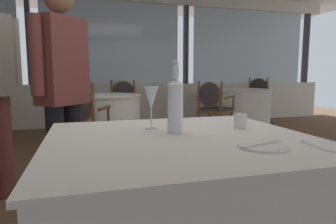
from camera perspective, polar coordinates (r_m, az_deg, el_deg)
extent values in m
plane|color=brown|center=(2.50, -0.83, -17.34)|extent=(13.55, 13.55, 0.00)
cube|color=silver|center=(6.17, -10.38, 1.43)|extent=(9.94, 0.12, 0.85)
cube|color=silver|center=(6.19, -10.67, 13.02)|extent=(2.74, 0.02, 1.64)
cube|color=#333338|center=(6.21, -25.45, 12.42)|extent=(0.08, 0.14, 1.64)
cube|color=silver|center=(7.19, 15.49, 12.07)|extent=(2.74, 0.02, 1.64)
cube|color=#333338|center=(6.50, 3.49, 12.85)|extent=(0.08, 0.14, 1.64)
cube|color=#333338|center=(8.09, 25.21, 11.09)|extent=(0.08, 0.14, 1.64)
cube|color=silver|center=(1.33, 2.55, -5.21)|extent=(1.18, 1.09, 0.02)
cube|color=silver|center=(1.46, 2.46, -20.04)|extent=(1.14, 1.05, 0.75)
cylinder|color=white|center=(1.19, 17.99, -6.29)|extent=(0.20, 0.20, 0.01)
cube|color=silver|center=(1.19, 18.00, -6.04)|extent=(0.20, 0.07, 0.00)
cube|color=silver|center=(1.28, 26.88, -5.91)|extent=(0.03, 0.18, 0.00)
cylinder|color=white|center=(1.39, 1.42, 0.61)|extent=(0.07, 0.07, 0.23)
cone|color=white|center=(1.39, 1.44, 5.98)|extent=(0.07, 0.07, 0.03)
cylinder|color=white|center=(1.38, 1.45, 7.84)|extent=(0.03, 0.03, 0.06)
sphere|color=silver|center=(1.39, 1.45, 9.58)|extent=(0.03, 0.03, 0.03)
cylinder|color=white|center=(1.51, -3.25, -3.26)|extent=(0.06, 0.06, 0.00)
cylinder|color=white|center=(1.50, -3.26, -1.33)|extent=(0.01, 0.01, 0.10)
cone|color=white|center=(1.48, -3.29, 2.81)|extent=(0.08, 0.08, 0.12)
cylinder|color=white|center=(1.57, 13.87, -1.71)|extent=(0.07, 0.07, 0.08)
cylinder|color=silver|center=(5.75, 13.48, 4.25)|extent=(1.25, 1.25, 0.02)
cylinder|color=silver|center=(5.78, 13.36, 0.46)|extent=(1.21, 1.21, 0.75)
cube|color=brown|center=(4.90, 9.14, 0.14)|extent=(0.65, 0.65, 0.05)
cube|color=#383333|center=(4.90, 9.15, 0.64)|extent=(0.59, 0.59, 0.04)
cylinder|color=brown|center=(5.20, 8.09, -2.02)|extent=(0.04, 0.04, 0.41)
cylinder|color=brown|center=(5.03, 12.14, -2.42)|extent=(0.04, 0.04, 0.41)
cylinder|color=brown|center=(4.85, 5.91, -2.65)|extent=(0.04, 0.04, 0.41)
cylinder|color=brown|center=(4.67, 10.19, -3.12)|extent=(0.04, 0.04, 0.41)
cylinder|color=brown|center=(4.79, 5.99, 3.19)|extent=(0.04, 0.04, 0.48)
cylinder|color=brown|center=(4.61, 10.33, 2.94)|extent=(0.04, 0.04, 0.48)
ellipsoid|color=#383333|center=(4.68, 8.04, 3.35)|extent=(0.28, 0.34, 0.40)
torus|color=brown|center=(4.68, 8.04, 3.35)|extent=(0.28, 0.34, 0.41)
cube|color=brown|center=(5.01, 6.73, 3.15)|extent=(0.31, 0.26, 0.03)
cylinder|color=brown|center=(5.14, 7.47, 2.02)|extent=(0.03, 0.03, 0.22)
cube|color=brown|center=(4.79, 11.98, 2.85)|extent=(0.31, 0.26, 0.03)
cylinder|color=brown|center=(4.93, 12.60, 1.68)|extent=(0.03, 0.03, 0.22)
cube|color=brown|center=(6.68, 16.49, 1.63)|extent=(0.65, 0.65, 0.05)
cube|color=#383333|center=(6.68, 16.51, 1.99)|extent=(0.59, 0.59, 0.04)
cylinder|color=brown|center=(6.45, 17.52, -0.58)|extent=(0.04, 0.04, 0.39)
cylinder|color=brown|center=(6.58, 14.21, -0.31)|extent=(0.04, 0.04, 0.39)
cylinder|color=brown|center=(6.83, 18.56, -0.20)|extent=(0.04, 0.04, 0.39)
cylinder|color=brown|center=(6.96, 15.41, 0.05)|extent=(0.04, 0.04, 0.39)
cylinder|color=brown|center=(6.79, 18.74, 4.09)|extent=(0.04, 0.04, 0.53)
cylinder|color=brown|center=(6.91, 15.55, 4.26)|extent=(0.04, 0.04, 0.53)
ellipsoid|color=#383333|center=(6.86, 17.18, 4.40)|extent=(0.28, 0.34, 0.45)
torus|color=brown|center=(6.86, 17.18, 4.40)|extent=(0.31, 0.38, 0.46)
cube|color=brown|center=(6.56, 18.58, 3.60)|extent=(0.31, 0.26, 0.03)
cylinder|color=brown|center=(6.44, 18.17, 2.57)|extent=(0.03, 0.03, 0.22)
cube|color=brown|center=(6.73, 14.50, 3.83)|extent=(0.31, 0.26, 0.03)
cylinder|color=brown|center=(6.60, 14.03, 2.82)|extent=(0.03, 0.03, 0.22)
cylinder|color=silver|center=(4.18, -12.21, 3.20)|extent=(1.00, 1.00, 0.02)
cylinder|color=silver|center=(4.22, -12.07, -1.99)|extent=(0.97, 0.97, 0.75)
cube|color=brown|center=(3.43, -16.25, -3.30)|extent=(0.60, 0.60, 0.05)
cube|color=#383333|center=(3.42, -16.28, -2.59)|extent=(0.55, 0.55, 0.04)
cylinder|color=brown|center=(3.73, -17.88, -6.08)|extent=(0.04, 0.04, 0.41)
cylinder|color=brown|center=(3.60, -11.97, -6.39)|extent=(0.04, 0.04, 0.41)
cylinder|color=brown|center=(3.38, -20.55, -7.59)|extent=(0.04, 0.04, 0.41)
cylinder|color=brown|center=(3.23, -14.07, -8.03)|extent=(0.04, 0.04, 0.41)
cylinder|color=brown|center=(3.29, -20.94, 1.00)|extent=(0.04, 0.04, 0.51)
cylinder|color=brown|center=(3.13, -14.36, 0.97)|extent=(0.04, 0.04, 0.51)
ellipsoid|color=#383333|center=(3.19, -17.85, 1.41)|extent=(0.38, 0.19, 0.43)
torus|color=brown|center=(3.19, -17.85, 1.41)|extent=(0.42, 0.19, 0.44)
cube|color=brown|center=(3.51, -20.08, 0.83)|extent=(0.17, 0.36, 0.03)
cylinder|color=brown|center=(3.65, -19.06, -0.63)|extent=(0.03, 0.03, 0.22)
cube|color=brown|center=(3.33, -12.27, 0.78)|extent=(0.17, 0.36, 0.03)
cylinder|color=brown|center=(3.48, -11.53, -0.76)|extent=(0.03, 0.03, 0.22)
cube|color=brown|center=(5.02, -9.24, 0.04)|extent=(0.60, 0.60, 0.05)
cube|color=#383333|center=(5.01, -9.25, 0.53)|extent=(0.55, 0.55, 0.04)
cylinder|color=brown|center=(4.81, -7.47, -2.90)|extent=(0.04, 0.04, 0.39)
cylinder|color=brown|center=(4.92, -12.03, -2.78)|extent=(0.04, 0.04, 0.39)
cylinder|color=brown|center=(5.20, -6.51, -2.12)|extent=(0.04, 0.04, 0.39)
cylinder|color=brown|center=(5.29, -10.75, -2.04)|extent=(0.04, 0.04, 0.39)
cylinder|color=brown|center=(5.14, -6.59, 3.37)|extent=(0.04, 0.04, 0.50)
cylinder|color=brown|center=(5.24, -10.88, 3.35)|extent=(0.04, 0.04, 0.50)
ellipsoid|color=#383333|center=(5.20, -8.72, 3.65)|extent=(0.38, 0.19, 0.42)
torus|color=brown|center=(5.20, -8.72, 3.65)|extent=(0.42, 0.19, 0.44)
cube|color=brown|center=(4.92, -6.53, 2.81)|extent=(0.17, 0.36, 0.03)
cylinder|color=brown|center=(4.79, -6.85, 1.36)|extent=(0.03, 0.03, 0.22)
cube|color=brown|center=(5.04, -12.11, 2.81)|extent=(0.17, 0.36, 0.03)
cylinder|color=brown|center=(4.92, -12.56, 1.40)|extent=(0.03, 0.03, 0.22)
cylinder|color=black|center=(2.30, -20.81, -9.09)|extent=(0.13, 0.13, 0.83)
cylinder|color=black|center=(2.43, -17.75, -8.13)|extent=(0.13, 0.13, 0.83)
cube|color=brown|center=(2.28, -20.02, 9.19)|extent=(0.39, 0.40, 0.62)
cylinder|color=brown|center=(2.13, -24.28, 9.99)|extent=(0.09, 0.09, 0.53)
cylinder|color=brown|center=(2.44, -16.37, 9.91)|extent=(0.09, 0.09, 0.53)
cylinder|color=brown|center=(2.84, -29.18, -6.03)|extent=(0.13, 0.13, 0.87)
cylinder|color=gray|center=(2.82, -27.66, 10.18)|extent=(0.09, 0.09, 0.55)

